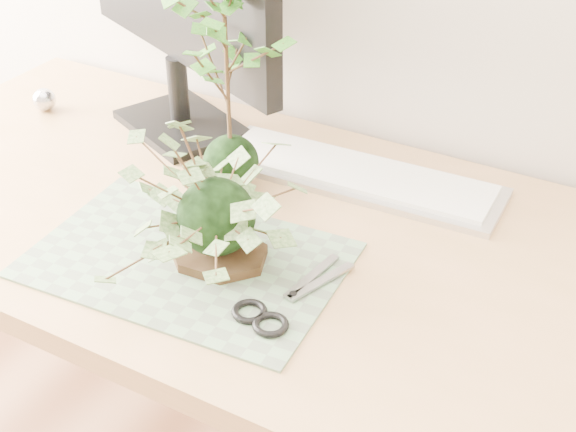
% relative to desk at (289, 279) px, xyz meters
% --- Properties ---
extents(desk, '(1.60, 0.70, 0.74)m').
position_rel_desk_xyz_m(desk, '(0.00, 0.00, 0.00)').
color(desk, tan).
rests_on(desk, ground_plane).
extents(cutting_mat, '(0.47, 0.33, 0.00)m').
position_rel_desk_xyz_m(cutting_mat, '(-0.10, -0.13, 0.09)').
color(cutting_mat, '#5B6C56').
rests_on(cutting_mat, desk).
extents(stone_dish, '(0.17, 0.17, 0.01)m').
position_rel_desk_xyz_m(stone_dish, '(-0.06, -0.11, 0.10)').
color(stone_dish, black).
rests_on(stone_dish, cutting_mat).
extents(ivy_kokedama, '(0.39, 0.39, 0.23)m').
position_rel_desk_xyz_m(ivy_kokedama, '(-0.06, -0.11, 0.22)').
color(ivy_kokedama, black).
rests_on(ivy_kokedama, stone_dish).
extents(maple_kokedama, '(0.26, 0.26, 0.39)m').
position_rel_desk_xyz_m(maple_kokedama, '(-0.15, 0.07, 0.36)').
color(maple_kokedama, black).
rests_on(maple_kokedama, desk).
extents(keyboard, '(0.50, 0.17, 0.02)m').
position_rel_desk_xyz_m(keyboard, '(0.02, 0.20, 0.10)').
color(keyboard, '#BBBBBB').
rests_on(keyboard, desk).
extents(foil_ball, '(0.05, 0.05, 0.05)m').
position_rel_desk_xyz_m(foil_ball, '(-0.63, 0.14, 0.11)').
color(foil_ball, silver).
rests_on(foil_ball, desk).
extents(scissors, '(0.10, 0.20, 0.01)m').
position_rel_desk_xyz_m(scissors, '(0.08, -0.18, 0.10)').
color(scissors, gray).
rests_on(scissors, cutting_mat).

